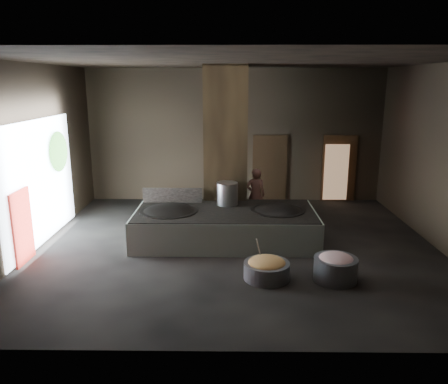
{
  "coord_description": "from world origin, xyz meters",
  "views": [
    {
      "loc": [
        -0.18,
        -10.43,
        4.03
      ],
      "look_at": [
        -0.33,
        0.61,
        1.25
      ],
      "focal_mm": 35.0,
      "sensor_mm": 36.0,
      "label": 1
    }
  ],
  "objects_px": {
    "wok_left": "(169,214)",
    "stock_pot": "(227,194)",
    "meat_basin": "(335,269)",
    "cook": "(255,195)",
    "hearth_platform": "(225,226)",
    "veg_basin": "(267,270)",
    "wok_right": "(277,213)"
  },
  "relations": [
    {
      "from": "meat_basin",
      "to": "wok_right",
      "type": "bearing_deg",
      "value": 112.44
    },
    {
      "from": "hearth_platform",
      "to": "wok_right",
      "type": "bearing_deg",
      "value": 2.22
    },
    {
      "from": "wok_right",
      "to": "stock_pot",
      "type": "bearing_deg",
      "value": 158.96
    },
    {
      "from": "hearth_platform",
      "to": "cook",
      "type": "distance_m",
      "value": 2.0
    },
    {
      "from": "wok_right",
      "to": "stock_pot",
      "type": "height_order",
      "value": "stock_pot"
    },
    {
      "from": "wok_left",
      "to": "meat_basin",
      "type": "height_order",
      "value": "wok_left"
    },
    {
      "from": "wok_left",
      "to": "meat_basin",
      "type": "distance_m",
      "value": 4.43
    },
    {
      "from": "stock_pot",
      "to": "wok_left",
      "type": "bearing_deg",
      "value": -158.2
    },
    {
      "from": "wok_right",
      "to": "stock_pot",
      "type": "distance_m",
      "value": 1.44
    },
    {
      "from": "stock_pot",
      "to": "wok_right",
      "type": "bearing_deg",
      "value": -21.04
    },
    {
      "from": "wok_left",
      "to": "veg_basin",
      "type": "relative_size",
      "value": 1.51
    },
    {
      "from": "meat_basin",
      "to": "wok_left",
      "type": "bearing_deg",
      "value": 149.08
    },
    {
      "from": "stock_pot",
      "to": "meat_basin",
      "type": "distance_m",
      "value": 3.76
    },
    {
      "from": "hearth_platform",
      "to": "wok_right",
      "type": "xyz_separation_m",
      "value": [
        1.35,
        0.05,
        0.35
      ]
    },
    {
      "from": "wok_left",
      "to": "veg_basin",
      "type": "bearing_deg",
      "value": -43.17
    },
    {
      "from": "wok_left",
      "to": "veg_basin",
      "type": "xyz_separation_m",
      "value": [
        2.35,
        -2.2,
        -0.57
      ]
    },
    {
      "from": "wok_left",
      "to": "meat_basin",
      "type": "relative_size",
      "value": 1.62
    },
    {
      "from": "hearth_platform",
      "to": "wok_left",
      "type": "relative_size",
      "value": 3.17
    },
    {
      "from": "wok_right",
      "to": "hearth_platform",
      "type": "bearing_deg",
      "value": -177.88
    },
    {
      "from": "stock_pot",
      "to": "cook",
      "type": "height_order",
      "value": "cook"
    },
    {
      "from": "wok_right",
      "to": "veg_basin",
      "type": "xyz_separation_m",
      "value": [
        -0.45,
        -2.3,
        -0.57
      ]
    },
    {
      "from": "hearth_platform",
      "to": "stock_pot",
      "type": "distance_m",
      "value": 0.91
    },
    {
      "from": "wok_right",
      "to": "cook",
      "type": "height_order",
      "value": "cook"
    },
    {
      "from": "stock_pot",
      "to": "veg_basin",
      "type": "height_order",
      "value": "stock_pot"
    },
    {
      "from": "cook",
      "to": "wok_right",
      "type": "bearing_deg",
      "value": 101.49
    },
    {
      "from": "wok_left",
      "to": "stock_pot",
      "type": "height_order",
      "value": "stock_pot"
    },
    {
      "from": "wok_left",
      "to": "wok_right",
      "type": "distance_m",
      "value": 2.8
    },
    {
      "from": "cook",
      "to": "veg_basin",
      "type": "xyz_separation_m",
      "value": [
        0.02,
        -4.01,
        -0.61
      ]
    },
    {
      "from": "wok_left",
      "to": "meat_basin",
      "type": "xyz_separation_m",
      "value": [
        3.78,
        -2.26,
        -0.5
      ]
    },
    {
      "from": "hearth_platform",
      "to": "meat_basin",
      "type": "relative_size",
      "value": 5.15
    },
    {
      "from": "cook",
      "to": "meat_basin",
      "type": "height_order",
      "value": "cook"
    },
    {
      "from": "wok_left",
      "to": "wok_right",
      "type": "relative_size",
      "value": 1.07
    }
  ]
}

